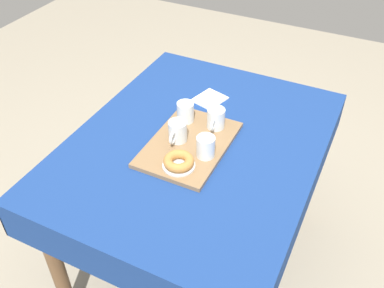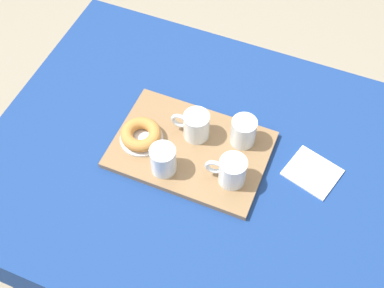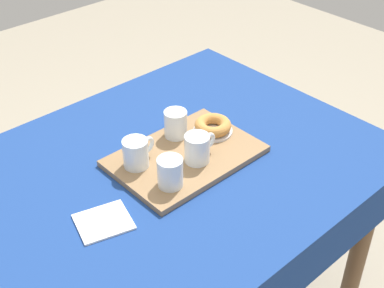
% 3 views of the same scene
% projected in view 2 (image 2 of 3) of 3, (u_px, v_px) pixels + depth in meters
% --- Properties ---
extents(ground_plane, '(6.00, 6.00, 0.00)m').
position_uv_depth(ground_plane, '(199.00, 261.00, 2.08)').
color(ground_plane, gray).
extents(dining_table, '(1.24, 0.98, 0.78)m').
position_uv_depth(dining_table, '(202.00, 178.00, 1.52)').
color(dining_table, navy).
rests_on(dining_table, ground).
extents(serving_tray, '(0.43, 0.30, 0.02)m').
position_uv_depth(serving_tray, '(191.00, 149.00, 1.44)').
color(serving_tray, olive).
rests_on(serving_tray, dining_table).
extents(tea_mug_left, '(0.11, 0.07, 0.09)m').
position_uv_depth(tea_mug_left, '(232.00, 171.00, 1.34)').
color(tea_mug_left, white).
rests_on(tea_mug_left, serving_tray).
extents(tea_mug_right, '(0.11, 0.07, 0.09)m').
position_uv_depth(tea_mug_right, '(196.00, 126.00, 1.43)').
color(tea_mug_right, white).
rests_on(tea_mug_right, serving_tray).
extents(water_glass_near, '(0.07, 0.07, 0.09)m').
position_uv_depth(water_glass_near, '(163.00, 161.00, 1.37)').
color(water_glass_near, white).
rests_on(water_glass_near, serving_tray).
extents(water_glass_far, '(0.07, 0.07, 0.09)m').
position_uv_depth(water_glass_far, '(243.00, 132.00, 1.42)').
color(water_glass_far, white).
rests_on(water_glass_far, serving_tray).
extents(donut_plate_left, '(0.12, 0.12, 0.01)m').
position_uv_depth(donut_plate_left, '(142.00, 139.00, 1.45)').
color(donut_plate_left, silver).
rests_on(donut_plate_left, serving_tray).
extents(sugar_donut_left, '(0.12, 0.12, 0.04)m').
position_uv_depth(sugar_donut_left, '(141.00, 134.00, 1.43)').
color(sugar_donut_left, '#BC7F3D').
rests_on(sugar_donut_left, donut_plate_left).
extents(paper_napkin, '(0.17, 0.15, 0.01)m').
position_uv_depth(paper_napkin, '(312.00, 172.00, 1.41)').
color(paper_napkin, white).
rests_on(paper_napkin, dining_table).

